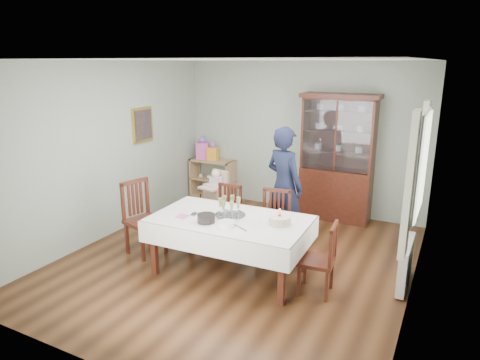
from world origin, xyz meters
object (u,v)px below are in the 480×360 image
Objects in this scene: china_cabinet at (337,156)px; dining_table at (230,246)px; sideboard at (213,179)px; gift_bag_orange at (213,152)px; champagne_tray at (230,211)px; gift_bag_pink at (202,149)px; birthday_cake at (280,221)px; woman at (284,186)px; chair_far_right at (273,238)px; chair_end_left at (145,232)px; chair_end_right at (317,272)px; chair_far_left at (225,227)px; high_chair at (216,204)px.

dining_table is at bearing -104.10° from china_cabinet.
sideboard is 2.44× the size of gift_bag_orange.
sideboard is 3.18m from champagne_tray.
gift_bag_orange is (0.02, -0.02, 0.56)m from sideboard.
gift_bag_pink is at bearing 127.88° from dining_table.
gift_bag_orange is (-2.47, 2.57, 0.15)m from birthday_cake.
gift_bag_pink is (-2.71, 0.00, -0.12)m from china_cabinet.
champagne_tray is at bearing -55.13° from sideboard.
woman reaches higher than gift_bag_orange.
dining_table is 2.15× the size of chair_far_right.
chair_far_right is (0.31, 0.72, -0.10)m from dining_table.
china_cabinet is at bearing -22.01° from chair_end_left.
chair_end_left is at bearing -80.34° from sideboard.
birthday_cake is (-0.51, 0.03, 0.55)m from chair_end_right.
chair_far_left is at bearing 123.54° from champagne_tray.
birthday_cake is at bearing -32.43° from chair_far_left.
china_cabinet is at bearing -0.04° from gift_bag_orange.
gift_bag_orange is at bearing 124.52° from chair_far_left.
gift_bag_pink reaches higher than chair_end_left.
dining_table is at bearing -123.02° from chair_far_right.
sideboard reaches higher than dining_table.
chair_far_left is 2.45× the size of gift_bag_orange.
chair_far_right reaches higher than sideboard.
gift_bag_orange reaches higher than chair_far_left.
dining_table is at bearing 100.90° from woman.
high_chair is at bearing -126.99° from chair_end_right.
china_cabinet reaches higher than high_chair.
high_chair is 2.17× the size of gift_bag_pink.
woman is 4.84× the size of gift_bag_orange.
china_cabinet reaches higher than sideboard.
high_chair is 1.67m from champagne_tray.
chair_end_right is (2.55, 0.05, -0.05)m from chair_end_left.
chair_far_left is 1.47m from birthday_cake.
birthday_cake reaches higher than chair_far_right.
sideboard is at bearing 137.22° from gift_bag_orange.
dining_table is 2.26× the size of sideboard.
chair_end_right is 1.67m from woman.
sideboard is 1.54m from high_chair.
gift_bag_pink is at bearing -174.61° from sideboard.
chair_end_left is at bearing -177.78° from birthday_cake.
chair_end_left is 2.82m from gift_bag_pink.
chair_end_right is 0.50× the size of woman.
woman reaches higher than chair_far_right.
gift_bag_pink reaches higher than birthday_cake.
chair_end_right is at bearing -73.30° from chair_end_left.
chair_far_right is 2.11× the size of gift_bag_pink.
gift_bag_pink is at bearing 128.13° from champagne_tray.
woman is (0.23, 1.27, 0.51)m from dining_table.
gift_bag_pink is (-1.05, 1.28, 0.62)m from high_chair.
birthday_cake is at bearing -26.45° from high_chair.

